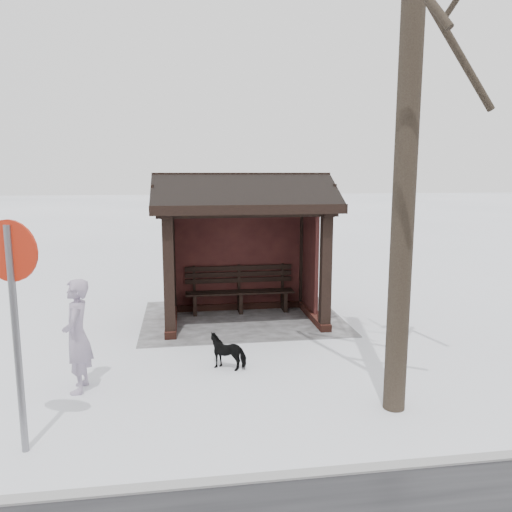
{
  "coord_description": "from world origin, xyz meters",
  "views": [
    {
      "loc": [
        1.23,
        10.08,
        3.11
      ],
      "look_at": [
        -0.15,
        0.8,
        1.52
      ],
      "focal_mm": 35.0,
      "sensor_mm": 36.0,
      "label": 1
    }
  ],
  "objects": [
    {
      "name": "trampled_patch",
      "position": [
        0.0,
        -0.2,
        0.01
      ],
      "size": [
        4.2,
        3.2,
        0.02
      ],
      "primitive_type": "cube",
      "color": "#96969B",
      "rests_on": "ground"
    },
    {
      "name": "road_sign",
      "position": [
        3.04,
        4.56,
        1.86
      ],
      "size": [
        0.63,
        0.27,
        2.62
      ],
      "rotation": [
        0.0,
        0.0,
        -0.37
      ],
      "color": "slate",
      "rests_on": "ground"
    },
    {
      "name": "kerb",
      "position": [
        0.0,
        5.5,
        0.01
      ],
      "size": [
        120.0,
        0.15,
        0.06
      ],
      "primitive_type": "cube",
      "color": "gray",
      "rests_on": "ground"
    },
    {
      "name": "pedestrian",
      "position": [
        2.74,
        3.02,
        0.82
      ],
      "size": [
        0.4,
        0.6,
        1.63
      ],
      "primitive_type": "imported",
      "rotation": [
        0.0,
        0.0,
        1.56
      ],
      "color": "#95879F",
      "rests_on": "ground"
    },
    {
      "name": "bus_shelter",
      "position": [
        0.0,
        -0.16,
        2.17
      ],
      "size": [
        3.6,
        2.4,
        3.09
      ],
      "color": "#391C14",
      "rests_on": "ground"
    },
    {
      "name": "dog",
      "position": [
        0.55,
        2.48,
        0.27
      ],
      "size": [
        0.71,
        0.54,
        0.55
      ],
      "primitive_type": "imported",
      "rotation": [
        0.0,
        0.0,
        1.14
      ],
      "color": "black",
      "rests_on": "ground"
    },
    {
      "name": "ground",
      "position": [
        0.0,
        0.0,
        0.0
      ],
      "size": [
        120.0,
        120.0,
        0.0
      ],
      "primitive_type": "plane",
      "color": "white",
      "rests_on": "ground"
    }
  ]
}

